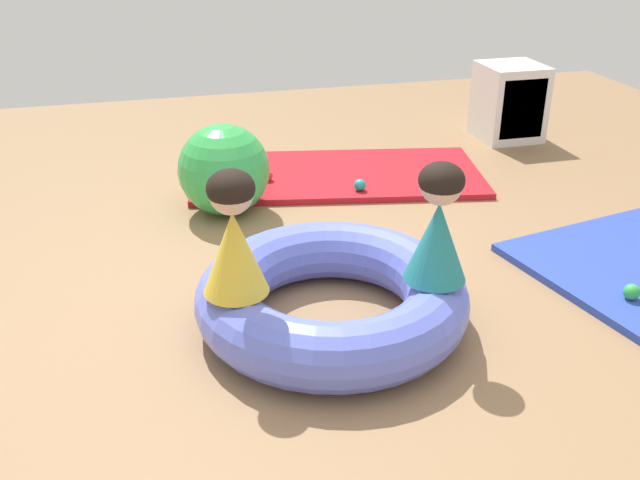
{
  "coord_description": "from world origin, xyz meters",
  "views": [
    {
      "loc": [
        -0.68,
        -2.63,
        1.71
      ],
      "look_at": [
        0.05,
        0.14,
        0.32
      ],
      "focal_mm": 40.3,
      "sensor_mm": 36.0,
      "label": 1
    }
  ],
  "objects_px": {
    "play_ball_green": "(632,292)",
    "play_ball_pink": "(237,166)",
    "play_ball_teal": "(360,185)",
    "child_in_teal": "(438,224)",
    "exercise_ball_large": "(224,170)",
    "play_ball_red": "(267,176)",
    "inflatable_cushion": "(332,297)",
    "storage_cube": "(511,103)",
    "child_in_yellow": "(233,234)"
  },
  "relations": [
    {
      "from": "child_in_yellow",
      "to": "child_in_teal",
      "type": "xyz_separation_m",
      "value": [
        0.8,
        -0.1,
        -0.0
      ]
    },
    {
      "from": "child_in_yellow",
      "to": "inflatable_cushion",
      "type": "bearing_deg",
      "value": -31.59
    },
    {
      "from": "exercise_ball_large",
      "to": "inflatable_cushion",
      "type": "bearing_deg",
      "value": -78.41
    },
    {
      "from": "child_in_yellow",
      "to": "play_ball_pink",
      "type": "height_order",
      "value": "child_in_yellow"
    },
    {
      "from": "inflatable_cushion",
      "to": "exercise_ball_large",
      "type": "height_order",
      "value": "exercise_ball_large"
    },
    {
      "from": "inflatable_cushion",
      "to": "play_ball_pink",
      "type": "distance_m",
      "value": 1.88
    },
    {
      "from": "play_ball_green",
      "to": "play_ball_teal",
      "type": "distance_m",
      "value": 1.76
    },
    {
      "from": "inflatable_cushion",
      "to": "child_in_teal",
      "type": "relative_size",
      "value": 2.34
    },
    {
      "from": "storage_cube",
      "to": "child_in_yellow",
      "type": "bearing_deg",
      "value": -136.85
    },
    {
      "from": "play_ball_pink",
      "to": "exercise_ball_large",
      "type": "relative_size",
      "value": 0.17
    },
    {
      "from": "exercise_ball_large",
      "to": "play_ball_red",
      "type": "bearing_deg",
      "value": 46.99
    },
    {
      "from": "child_in_teal",
      "to": "play_ball_teal",
      "type": "xyz_separation_m",
      "value": [
        0.18,
        1.55,
        -0.44
      ]
    },
    {
      "from": "inflatable_cushion",
      "to": "play_ball_red",
      "type": "xyz_separation_m",
      "value": [
        0.04,
        1.68,
        -0.06
      ]
    },
    {
      "from": "storage_cube",
      "to": "play_ball_green",
      "type": "bearing_deg",
      "value": -105.21
    },
    {
      "from": "child_in_yellow",
      "to": "exercise_ball_large",
      "type": "xyz_separation_m",
      "value": [
        0.14,
        1.42,
        -0.26
      ]
    },
    {
      "from": "play_ball_red",
      "to": "storage_cube",
      "type": "relative_size",
      "value": 0.12
    },
    {
      "from": "inflatable_cushion",
      "to": "child_in_teal",
      "type": "height_order",
      "value": "child_in_teal"
    },
    {
      "from": "play_ball_green",
      "to": "play_ball_pink",
      "type": "relative_size",
      "value": 0.82
    },
    {
      "from": "inflatable_cushion",
      "to": "play_ball_green",
      "type": "height_order",
      "value": "inflatable_cushion"
    },
    {
      "from": "inflatable_cushion",
      "to": "storage_cube",
      "type": "height_order",
      "value": "storage_cube"
    },
    {
      "from": "inflatable_cushion",
      "to": "play_ball_pink",
      "type": "xyz_separation_m",
      "value": [
        -0.13,
        1.88,
        -0.05
      ]
    },
    {
      "from": "inflatable_cushion",
      "to": "play_ball_pink",
      "type": "relative_size",
      "value": 13.11
    },
    {
      "from": "play_ball_pink",
      "to": "play_ball_green",
      "type": "bearing_deg",
      "value": -54.58
    },
    {
      "from": "exercise_ball_large",
      "to": "storage_cube",
      "type": "bearing_deg",
      "value": 20.45
    },
    {
      "from": "child_in_teal",
      "to": "play_ball_green",
      "type": "bearing_deg",
      "value": -142.19
    },
    {
      "from": "inflatable_cushion",
      "to": "child_in_yellow",
      "type": "xyz_separation_m",
      "value": [
        -0.42,
        -0.08,
        0.39
      ]
    },
    {
      "from": "inflatable_cushion",
      "to": "storage_cube",
      "type": "bearing_deg",
      "value": 47.49
    },
    {
      "from": "child_in_yellow",
      "to": "play_ball_teal",
      "type": "xyz_separation_m",
      "value": [
        0.98,
        1.45,
        -0.45
      ]
    },
    {
      "from": "play_ball_pink",
      "to": "play_ball_red",
      "type": "bearing_deg",
      "value": -50.44
    },
    {
      "from": "play_ball_green",
      "to": "storage_cube",
      "type": "bearing_deg",
      "value": 74.79
    },
    {
      "from": "child_in_yellow",
      "to": "exercise_ball_large",
      "type": "height_order",
      "value": "child_in_yellow"
    },
    {
      "from": "play_ball_green",
      "to": "play_ball_red",
      "type": "height_order",
      "value": "play_ball_green"
    },
    {
      "from": "child_in_yellow",
      "to": "storage_cube",
      "type": "height_order",
      "value": "child_in_yellow"
    },
    {
      "from": "play_ball_green",
      "to": "child_in_teal",
      "type": "bearing_deg",
      "value": 178.91
    },
    {
      "from": "exercise_ball_large",
      "to": "child_in_yellow",
      "type": "bearing_deg",
      "value": -95.8
    },
    {
      "from": "play_ball_red",
      "to": "play_ball_teal",
      "type": "relative_size",
      "value": 0.94
    },
    {
      "from": "child_in_teal",
      "to": "exercise_ball_large",
      "type": "xyz_separation_m",
      "value": [
        -0.66,
        1.52,
        -0.26
      ]
    },
    {
      "from": "play_ball_pink",
      "to": "child_in_teal",
      "type": "bearing_deg",
      "value": -76.12
    },
    {
      "from": "child_in_yellow",
      "to": "play_ball_red",
      "type": "distance_m",
      "value": 1.87
    },
    {
      "from": "play_ball_pink",
      "to": "storage_cube",
      "type": "relative_size",
      "value": 0.16
    },
    {
      "from": "child_in_teal",
      "to": "play_ball_green",
      "type": "height_order",
      "value": "child_in_teal"
    },
    {
      "from": "child_in_yellow",
      "to": "play_ball_pink",
      "type": "distance_m",
      "value": 2.03
    },
    {
      "from": "play_ball_green",
      "to": "child_in_yellow",
      "type": "bearing_deg",
      "value": 176.1
    },
    {
      "from": "play_ball_red",
      "to": "play_ball_teal",
      "type": "distance_m",
      "value": 0.61
    },
    {
      "from": "child_in_teal",
      "to": "play_ball_red",
      "type": "relative_size",
      "value": 7.4
    },
    {
      "from": "child_in_yellow",
      "to": "play_ball_teal",
      "type": "bearing_deg",
      "value": 12.93
    },
    {
      "from": "play_ball_red",
      "to": "play_ball_pink",
      "type": "height_order",
      "value": "play_ball_pink"
    },
    {
      "from": "child_in_yellow",
      "to": "play_ball_green",
      "type": "xyz_separation_m",
      "value": [
        1.77,
        -0.12,
        -0.45
      ]
    },
    {
      "from": "child_in_teal",
      "to": "exercise_ball_large",
      "type": "distance_m",
      "value": 1.68
    },
    {
      "from": "play_ball_red",
      "to": "inflatable_cushion",
      "type": "bearing_deg",
      "value": -91.38
    }
  ]
}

